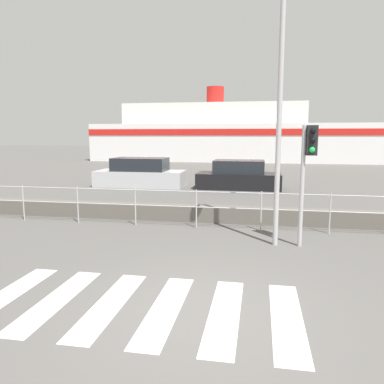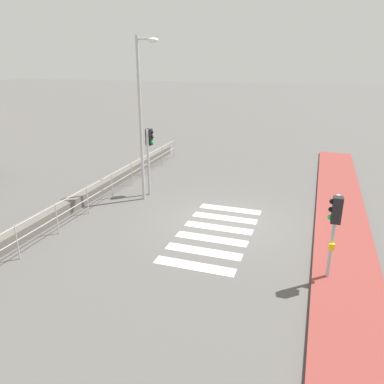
% 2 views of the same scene
% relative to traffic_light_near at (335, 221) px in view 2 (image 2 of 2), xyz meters
% --- Properties ---
extents(ground_plane, '(160.00, 160.00, 0.00)m').
position_rel_traffic_light_near_xyz_m(ground_plane, '(2.87, 3.58, -1.76)').
color(ground_plane, '#565451').
extents(sidewalk_brick, '(24.00, 1.80, 0.12)m').
position_rel_traffic_light_near_xyz_m(sidewalk_brick, '(2.87, -0.52, -1.70)').
color(sidewalk_brick, brown).
rests_on(sidewalk_brick, ground_plane).
extents(crosswalk, '(4.95, 2.40, 0.01)m').
position_rel_traffic_light_near_xyz_m(crosswalk, '(1.89, 3.58, -1.76)').
color(crosswalk, silver).
rests_on(crosswalk, ground_plane).
extents(seawall, '(18.02, 0.55, 0.47)m').
position_rel_traffic_light_near_xyz_m(seawall, '(2.87, 9.47, -1.52)').
color(seawall, '#605B54').
rests_on(seawall, ground_plane).
extents(harbor_fence, '(16.25, 0.04, 1.10)m').
position_rel_traffic_light_near_xyz_m(harbor_fence, '(2.87, 8.60, -1.04)').
color(harbor_fence, '#B2B2B5').
rests_on(harbor_fence, ground_plane).
extents(traffic_light_near, '(0.34, 0.32, 2.43)m').
position_rel_traffic_light_near_xyz_m(traffic_light_near, '(0.00, 0.00, 0.00)').
color(traffic_light_near, '#B2B2B5').
rests_on(traffic_light_near, ground_plane).
extents(traffic_light_far, '(0.34, 0.32, 2.84)m').
position_rel_traffic_light_near_xyz_m(traffic_light_far, '(4.78, 7.29, 0.33)').
color(traffic_light_far, '#B2B2B5').
rests_on(traffic_light_far, ground_plane).
extents(streetlamp, '(0.32, 0.93, 6.41)m').
position_rel_traffic_light_near_xyz_m(streetlamp, '(4.11, 7.15, 2.17)').
color(streetlamp, '#B2B2B5').
rests_on(streetlamp, ground_plane).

